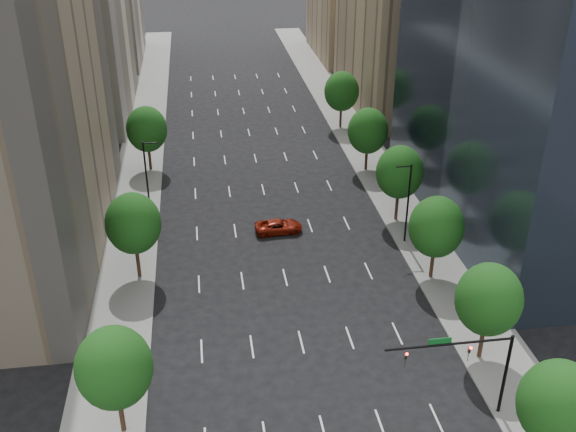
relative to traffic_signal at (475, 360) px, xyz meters
name	(u,v)px	position (x,y,z in m)	size (l,w,h in m)	color
sidewalk_left	(130,237)	(-26.03, 30.00, -5.10)	(6.00, 200.00, 0.15)	slate
sidewalk_right	(408,218)	(4.97, 30.00, -5.10)	(6.00, 200.00, 0.15)	slate
midrise_cream_left	(72,1)	(-35.53, 73.00, 12.33)	(14.00, 30.00, 35.00)	beige
filler_left	(103,15)	(-35.53, 106.00, 3.83)	(14.00, 26.00, 18.00)	beige
parking_tan_right	(399,13)	(14.47, 70.00, 9.83)	(14.00, 30.00, 30.00)	#8C7759
filler_right	(350,16)	(14.47, 103.00, 2.83)	(14.00, 26.00, 16.00)	#8C7759
tree_right_0	(559,404)	(3.47, -5.00, 0.22)	(5.20, 5.20, 8.39)	#382316
tree_right_1	(489,300)	(3.47, 6.00, 0.58)	(5.20, 5.20, 8.75)	#382316
tree_right_2	(436,227)	(3.47, 18.00, 0.43)	(5.20, 5.20, 8.61)	#382316
tree_right_3	(400,172)	(3.47, 30.00, 0.72)	(5.20, 5.20, 8.89)	#382316
tree_right_4	(368,131)	(3.47, 44.00, 0.29)	(5.20, 5.20, 8.46)	#382316
tree_right_5	(342,91)	(3.47, 60.00, 0.58)	(5.20, 5.20, 8.75)	#382316
tree_left_0	(114,368)	(-24.53, 2.00, 0.58)	(5.20, 5.20, 8.75)	#382316
tree_left_1	(133,223)	(-24.53, 22.00, 0.79)	(5.20, 5.20, 8.97)	#382316
tree_left_2	(147,129)	(-24.53, 48.00, 0.50)	(5.20, 5.20, 8.68)	#382316
streetlight_rn	(407,201)	(2.91, 25.00, -0.33)	(1.70, 0.20, 9.00)	black
streetlight_ln	(147,177)	(-23.96, 35.00, -0.33)	(1.70, 0.20, 9.00)	black
traffic_signal	(475,360)	(0.00, 0.00, 0.00)	(9.12, 0.40, 7.38)	black
car_red_far	(279,226)	(-10.00, 29.04, -4.46)	(2.38, 5.16, 1.43)	maroon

